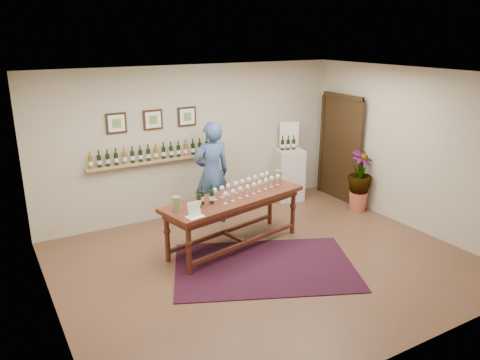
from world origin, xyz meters
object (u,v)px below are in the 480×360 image
display_pedestal (289,174)px  person (212,173)px  tasting_table (234,204)px  potted_plant (360,181)px

display_pedestal → person: (-1.96, -0.35, 0.41)m
display_pedestal → person: bearing=-169.8°
display_pedestal → tasting_table: bearing=-145.7°
display_pedestal → person: size_ratio=0.56×
display_pedestal → potted_plant: bearing=-58.6°
tasting_table → person: size_ratio=1.35×
display_pedestal → person: 2.04m
potted_plant → person: bearing=161.7°
tasting_table → potted_plant: size_ratio=2.44×
display_pedestal → person: person is taller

